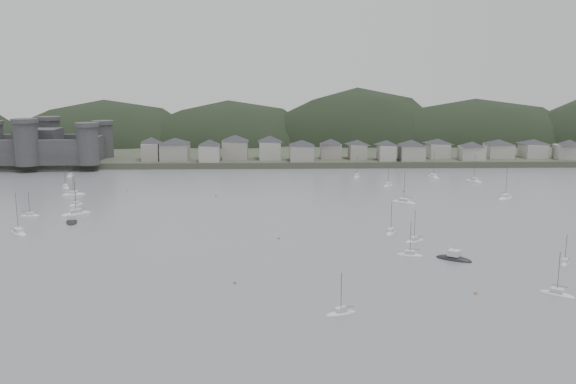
{
  "coord_description": "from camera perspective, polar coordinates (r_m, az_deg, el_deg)",
  "views": [
    {
      "loc": [
        -6.28,
        -131.11,
        43.9
      ],
      "look_at": [
        0.0,
        75.0,
        6.0
      ],
      "focal_mm": 38.99,
      "sensor_mm": 36.0,
      "label": 1
    }
  ],
  "objects": [
    {
      "name": "waterfront_town",
      "position": [
        321.49,
        8.47,
        4.01
      ],
      "size": [
        451.48,
        28.46,
        12.92
      ],
      "color": "gray",
      "rests_on": "far_shore_land"
    },
    {
      "name": "far_shore_land",
      "position": [
        428.26,
        -0.9,
        4.73
      ],
      "size": [
        900.0,
        250.0,
        3.0
      ],
      "primitive_type": "cube",
      "color": "#383D2D",
      "rests_on": "ground"
    },
    {
      "name": "motor_launch_near",
      "position": [
        158.82,
        14.89,
        -5.89
      ],
      "size": [
        9.25,
        7.85,
        4.14
      ],
      "rotation": [
        0.0,
        0.0,
        0.96
      ],
      "color": "black",
      "rests_on": "ground"
    },
    {
      "name": "ground",
      "position": [
        138.4,
        0.96,
        -8.08
      ],
      "size": [
        900.0,
        900.0,
        0.0
      ],
      "primitive_type": "plane",
      "color": "slate",
      "rests_on": "ground"
    },
    {
      "name": "castle",
      "position": [
        332.69,
        -21.78,
        3.99
      ],
      "size": [
        66.0,
        43.0,
        20.0
      ],
      "color": "#373739",
      "rests_on": "far_shore_land"
    },
    {
      "name": "moored_fleet",
      "position": [
        207.95,
        -4.2,
        -1.75
      ],
      "size": [
        242.25,
        176.48,
        13.76
      ],
      "color": "silver",
      "rests_on": "ground"
    },
    {
      "name": "forested_ridge",
      "position": [
        404.45,
        -0.15,
        2.57
      ],
      "size": [
        851.55,
        103.94,
        102.57
      ],
      "color": "black",
      "rests_on": "ground"
    },
    {
      "name": "motor_launch_far",
      "position": [
        203.52,
        -19.13,
        -2.55
      ],
      "size": [
        5.66,
        9.54,
        4.13
      ],
      "rotation": [
        0.0,
        0.0,
        3.43
      ],
      "color": "black",
      "rests_on": "ground"
    },
    {
      "name": "mooring_buoys",
      "position": [
        188.48,
        -4.92,
        -3.05
      ],
      "size": [
        141.42,
        122.6,
        0.7
      ],
      "color": "#B0703A",
      "rests_on": "ground"
    }
  ]
}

